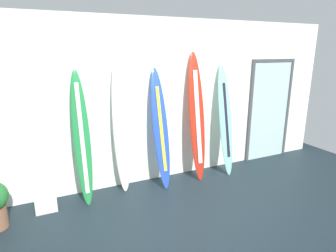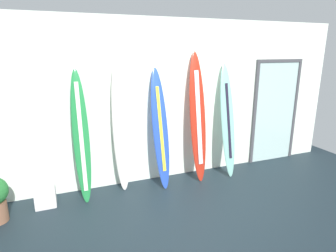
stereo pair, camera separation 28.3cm
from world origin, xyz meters
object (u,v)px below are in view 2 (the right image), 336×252
at_px(surfboard_cobalt, 160,130).
at_px(glass_door, 275,110).
at_px(surfboard_crimson, 198,118).
at_px(surfboard_seafoam, 228,122).
at_px(surfboard_ivory, 121,126).
at_px(surfboard_emerald, 81,138).
at_px(display_block_left, 45,194).

height_order(surfboard_cobalt, glass_door, glass_door).
distance_m(surfboard_crimson, surfboard_seafoam, 0.61).
bearing_deg(surfboard_crimson, surfboard_cobalt, -178.65).
bearing_deg(surfboard_ivory, surfboard_cobalt, -10.00).
bearing_deg(surfboard_cobalt, surfboard_ivory, 170.00).
bearing_deg(surfboard_emerald, glass_door, 3.60).
bearing_deg(surfboard_emerald, surfboard_crimson, 0.34).
xyz_separation_m(surfboard_emerald, surfboard_ivory, (0.63, 0.11, 0.10)).
height_order(surfboard_emerald, surfboard_cobalt, surfboard_emerald).
bearing_deg(surfboard_cobalt, surfboard_crimson, 1.35).
bearing_deg(surfboard_emerald, surfboard_ivory, 9.62).
height_order(surfboard_cobalt, surfboard_seafoam, surfboard_seafoam).
distance_m(surfboard_ivory, surfboard_seafoam, 1.95).
bearing_deg(surfboard_emerald, surfboard_cobalt, -0.22).
relative_size(surfboard_ivory, surfboard_cobalt, 1.09).
relative_size(surfboard_cobalt, glass_door, 0.95).
bearing_deg(surfboard_ivory, glass_door, 2.40).
xyz_separation_m(surfboard_cobalt, display_block_left, (-1.86, -0.03, -0.81)).
distance_m(surfboard_seafoam, glass_door, 1.33).
xyz_separation_m(surfboard_seafoam, glass_door, (1.30, 0.25, 0.07)).
relative_size(surfboard_crimson, display_block_left, 6.39).
bearing_deg(glass_door, surfboard_crimson, -173.05).
bearing_deg(surfboard_seafoam, surfboard_ivory, 176.50).
bearing_deg(surfboard_crimson, surfboard_emerald, -179.66).
bearing_deg(surfboard_ivory, surfboard_crimson, -4.09).
relative_size(surfboard_crimson, glass_door, 1.08).
bearing_deg(surfboard_crimson, surfboard_seafoam, -2.17).
xyz_separation_m(surfboard_seafoam, display_block_left, (-3.16, -0.02, -0.83)).
height_order(surfboard_crimson, surfboard_seafoam, surfboard_crimson).
relative_size(surfboard_crimson, surfboard_seafoam, 1.11).
bearing_deg(surfboard_seafoam, surfboard_emerald, 179.75).
height_order(surfboard_crimson, glass_door, surfboard_crimson).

